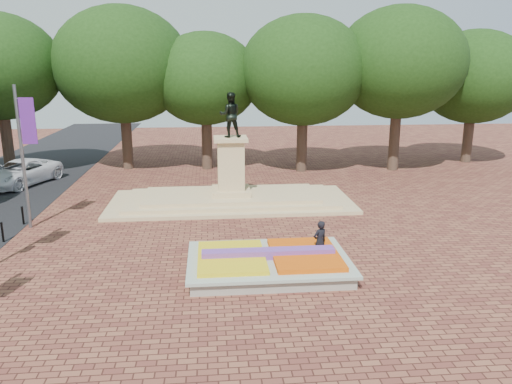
{
  "coord_description": "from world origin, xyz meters",
  "views": [
    {
      "loc": [
        -1.2,
        -20.14,
        7.92
      ],
      "look_at": [
        0.89,
        2.01,
        2.2
      ],
      "focal_mm": 35.0,
      "sensor_mm": 36.0,
      "label": 1
    }
  ],
  "objects_px": {
    "monument": "(231,189)",
    "van": "(20,173)",
    "flower_bed": "(269,262)",
    "pedestrian": "(320,242)"
  },
  "relations": [
    {
      "from": "pedestrian",
      "to": "flower_bed",
      "type": "bearing_deg",
      "value": -8.03
    },
    {
      "from": "van",
      "to": "pedestrian",
      "type": "xyz_separation_m",
      "value": [
        17.12,
        -15.23,
        0.05
      ]
    },
    {
      "from": "flower_bed",
      "to": "van",
      "type": "relative_size",
      "value": 1.05
    },
    {
      "from": "monument",
      "to": "pedestrian",
      "type": "distance_m",
      "value": 9.8
    },
    {
      "from": "flower_bed",
      "to": "monument",
      "type": "xyz_separation_m",
      "value": [
        -1.03,
        10.0,
        0.5
      ]
    },
    {
      "from": "flower_bed",
      "to": "van",
      "type": "height_order",
      "value": "van"
    },
    {
      "from": "monument",
      "to": "van",
      "type": "distance_m",
      "value": 15.14
    },
    {
      "from": "flower_bed",
      "to": "van",
      "type": "xyz_separation_m",
      "value": [
        -14.94,
        15.97,
        0.46
      ]
    },
    {
      "from": "flower_bed",
      "to": "van",
      "type": "bearing_deg",
      "value": 133.1
    },
    {
      "from": "van",
      "to": "monument",
      "type": "bearing_deg",
      "value": -1.84
    }
  ]
}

